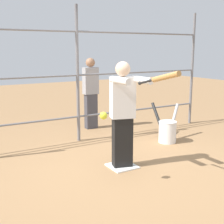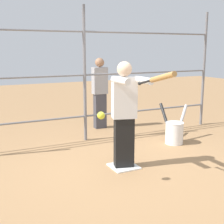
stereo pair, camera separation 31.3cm
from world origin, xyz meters
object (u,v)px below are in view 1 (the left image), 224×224
(batter, at_px, (123,112))
(baseball_bat_swinging, at_px, (162,78))
(softball_in_flight, at_px, (103,116))
(bystander_behind_fence, at_px, (91,92))
(bat_bucket, at_px, (167,130))

(batter, distance_m, baseball_bat_swinging, 1.07)
(batter, bearing_deg, baseball_bat_swinging, 88.11)
(batter, bearing_deg, softball_in_flight, 38.89)
(baseball_bat_swinging, distance_m, bystander_behind_fence, 3.40)
(bat_bucket, bearing_deg, softball_in_flight, 29.73)
(bystander_behind_fence, bearing_deg, batter, 74.79)
(bystander_behind_fence, bearing_deg, bat_bucket, 115.20)
(softball_in_flight, bearing_deg, batter, -141.11)
(baseball_bat_swinging, xyz_separation_m, bystander_behind_fence, (-0.67, -3.28, -0.61))
(batter, height_order, bat_bucket, batter)
(bat_bucket, distance_m, bystander_behind_fence, 1.96)
(batter, bearing_deg, bystander_behind_fence, -105.21)
(bat_bucket, bearing_deg, bystander_behind_fence, -64.80)
(baseball_bat_swinging, height_order, bat_bucket, baseball_bat_swinging)
(batter, height_order, bystander_behind_fence, batter)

